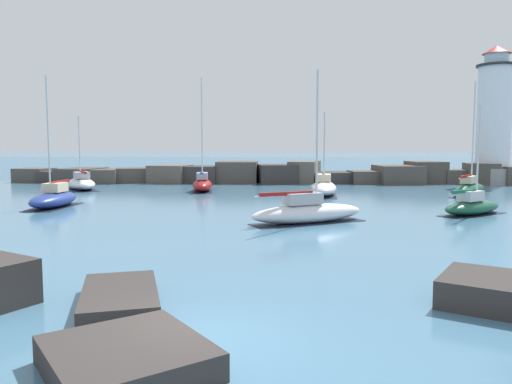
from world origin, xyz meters
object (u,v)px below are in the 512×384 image
sailboat_moored_1 (81,183)px  sailboat_moored_4 (202,184)px  sailboat_moored_3 (307,212)px  sailboat_moored_6 (472,206)px  lighthouse (494,124)px  sailboat_moored_7 (469,188)px  sailboat_moored_0 (324,187)px  sailboat_moored_5 (54,198)px

sailboat_moored_1 → sailboat_moored_4: bearing=-6.5°
sailboat_moored_3 → sailboat_moored_6: (10.75, 3.79, -0.09)m
sailboat_moored_3 → sailboat_moored_4: (-8.88, 18.97, 0.06)m
lighthouse → sailboat_moored_1: bearing=-168.3°
sailboat_moored_6 → sailboat_moored_7: sailboat_moored_7 is taller
sailboat_moored_6 → sailboat_moored_7: size_ratio=0.70×
sailboat_moored_0 → sailboat_moored_4: 11.68m
lighthouse → sailboat_moored_3: size_ratio=1.78×
sailboat_moored_5 → sailboat_moored_6: size_ratio=1.34×
sailboat_moored_0 → sailboat_moored_6: bearing=-55.8°
sailboat_moored_4 → sailboat_moored_6: sailboat_moored_4 is taller
lighthouse → sailboat_moored_5: size_ratio=1.67×
sailboat_moored_1 → sailboat_moored_6: (31.96, -16.58, -0.09)m
sailboat_moored_6 → sailboat_moored_5: bearing=174.8°
sailboat_moored_6 → lighthouse: bearing=64.9°
sailboat_moored_5 → sailboat_moored_1: bearing=104.1°
lighthouse → sailboat_moored_7: bearing=-119.2°
lighthouse → sailboat_moored_3: lighthouse is taller
lighthouse → sailboat_moored_6: bearing=-115.1°
sailboat_moored_0 → sailboat_moored_5: bearing=-154.4°
sailboat_moored_0 → sailboat_moored_5: size_ratio=0.80×
sailboat_moored_3 → sailboat_moored_1: bearing=136.2°
sailboat_moored_1 → sailboat_moored_7: size_ratio=0.73×
sailboat_moored_0 → sailboat_moored_3: sailboat_moored_3 is taller
sailboat_moored_6 → sailboat_moored_3: bearing=-160.6°
sailboat_moored_0 → lighthouse: bearing=33.5°
sailboat_moored_3 → sailboat_moored_4: bearing=115.1°
lighthouse → sailboat_moored_5: bearing=-150.3°
sailboat_moored_0 → sailboat_moored_6: (8.32, -12.26, -0.12)m
lighthouse → sailboat_moored_3: 37.76m
sailboat_moored_5 → sailboat_moored_7: sailboat_moored_7 is taller
sailboat_moored_3 → lighthouse: bearing=52.3°
sailboat_moored_3 → sailboat_moored_7: size_ratio=0.87×
sailboat_moored_4 → sailboat_moored_7: (23.98, -3.24, -0.03)m
sailboat_moored_4 → sailboat_moored_6: 24.82m
sailboat_moored_1 → sailboat_moored_6: size_ratio=1.05×
sailboat_moored_5 → sailboat_moored_6: sailboat_moored_5 is taller
sailboat_moored_1 → sailboat_moored_7: bearing=-7.3°
sailboat_moored_3 → sailboat_moored_6: bearing=19.4°
sailboat_moored_1 → sailboat_moored_0: bearing=-10.4°
sailboat_moored_1 → sailboat_moored_6: 36.00m
sailboat_moored_5 → sailboat_moored_6: bearing=-5.2°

